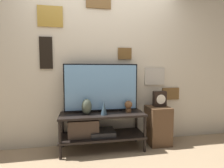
{
  "coord_description": "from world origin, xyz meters",
  "views": [
    {
      "loc": [
        -0.33,
        -2.28,
        1.2
      ],
      "look_at": [
        0.15,
        0.27,
        0.99
      ],
      "focal_mm": 28.0,
      "sensor_mm": 36.0,
      "label": 1
    }
  ],
  "objects_px": {
    "vase_urn_stoneware": "(87,107)",
    "decorative_bust": "(128,106)",
    "television": "(101,87)",
    "mantel_clock": "(160,99)",
    "vase_slim_bronze": "(104,108)"
  },
  "relations": [
    {
      "from": "vase_urn_stoneware",
      "to": "decorative_bust",
      "type": "bearing_deg",
      "value": 1.78
    },
    {
      "from": "television",
      "to": "mantel_clock",
      "type": "bearing_deg",
      "value": -1.78
    },
    {
      "from": "vase_slim_bronze",
      "to": "television",
      "type": "bearing_deg",
      "value": 94.3
    },
    {
      "from": "vase_urn_stoneware",
      "to": "television",
      "type": "bearing_deg",
      "value": 27.55
    },
    {
      "from": "television",
      "to": "mantel_clock",
      "type": "xyz_separation_m",
      "value": [
        0.95,
        -0.03,
        -0.2
      ]
    },
    {
      "from": "vase_slim_bronze",
      "to": "mantel_clock",
      "type": "bearing_deg",
      "value": 9.94
    },
    {
      "from": "vase_slim_bronze",
      "to": "decorative_bust",
      "type": "xyz_separation_m",
      "value": [
        0.39,
        0.09,
        -0.0
      ]
    },
    {
      "from": "television",
      "to": "mantel_clock",
      "type": "distance_m",
      "value": 0.97
    },
    {
      "from": "decorative_bust",
      "to": "vase_urn_stoneware",
      "type": "bearing_deg",
      "value": -178.22
    },
    {
      "from": "decorative_bust",
      "to": "mantel_clock",
      "type": "bearing_deg",
      "value": 7.27
    },
    {
      "from": "television",
      "to": "vase_urn_stoneware",
      "type": "relative_size",
      "value": 4.94
    },
    {
      "from": "vase_urn_stoneware",
      "to": "mantel_clock",
      "type": "xyz_separation_m",
      "value": [
        1.18,
        0.09,
        0.06
      ]
    },
    {
      "from": "television",
      "to": "decorative_bust",
      "type": "height_order",
      "value": "television"
    },
    {
      "from": "mantel_clock",
      "to": "decorative_bust",
      "type": "bearing_deg",
      "value": -172.73
    },
    {
      "from": "vase_slim_bronze",
      "to": "mantel_clock",
      "type": "distance_m",
      "value": 0.96
    }
  ]
}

